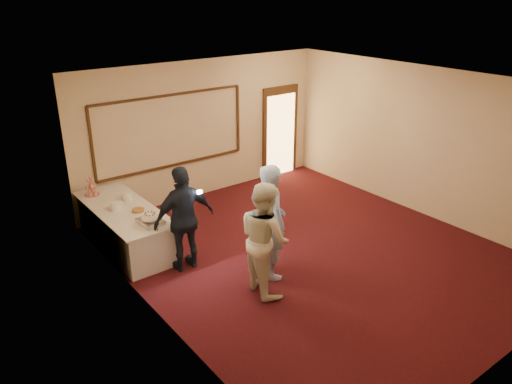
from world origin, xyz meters
The scene contains 14 objects.
floor centered at (0.00, 0.00, 0.00)m, with size 7.00×7.00×0.00m, color black.
room_walls centered at (0.00, 0.00, 2.03)m, with size 6.04×7.04×3.02m.
wall_molding centered at (-0.80, 3.47, 1.60)m, with size 3.45×0.04×1.55m.
doorway centered at (2.15, 3.45, 1.08)m, with size 1.05×0.07×2.20m.
buffet_table centered at (-2.52, 2.20, 0.39)m, with size 0.98×2.49×0.77m.
pavlova_tray centered at (-2.40, 1.34, 0.85)m, with size 0.37×0.50×0.18m.
cupcake_stand centered at (-2.74, 3.10, 0.91)m, with size 0.27×0.27×0.40m.
plate_stack_a centered at (-2.64, 2.19, 0.85)m, with size 0.18×0.18×0.15m.
plate_stack_b centered at (-2.29, 2.50, 0.85)m, with size 0.19×0.19×0.16m.
tart centered at (-2.37, 1.88, 0.79)m, with size 0.25×0.25×0.05m.
man centered at (-1.01, -0.13, 0.96)m, with size 0.70×0.46×1.92m, color #9AB8EC.
woman centered at (-1.37, -0.40, 0.89)m, with size 0.87×0.68×1.79m, color silver.
guest centered at (-2.00, 0.91, 0.90)m, with size 1.06×0.44×1.80m, color black.
camera_flash centered at (-1.81, 0.71, 1.39)m, with size 0.07×0.04×0.05m, color white.
Camera 1 is at (-5.51, -5.63, 4.42)m, focal length 35.00 mm.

